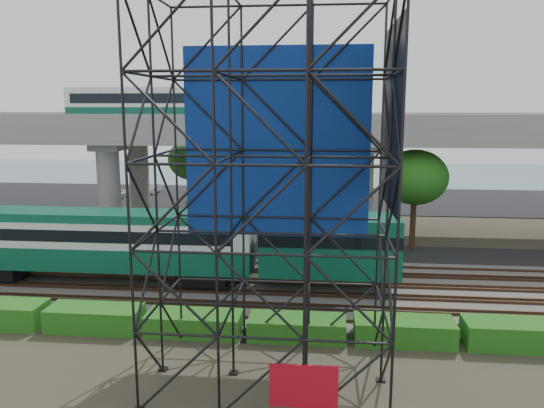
# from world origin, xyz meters

# --- Properties ---
(ground) EXTENTS (140.00, 140.00, 0.00)m
(ground) POSITION_xyz_m (0.00, 0.00, 0.00)
(ground) COLOR #474233
(ground) RESTS_ON ground
(ballast_bed) EXTENTS (90.00, 12.00, 0.20)m
(ballast_bed) POSITION_xyz_m (0.00, 2.00, 0.10)
(ballast_bed) COLOR slate
(ballast_bed) RESTS_ON ground
(service_road) EXTENTS (90.00, 5.00, 0.08)m
(service_road) POSITION_xyz_m (0.00, 10.50, 0.04)
(service_road) COLOR black
(service_road) RESTS_ON ground
(parking_lot) EXTENTS (90.00, 18.00, 0.08)m
(parking_lot) POSITION_xyz_m (0.00, 34.00, 0.04)
(parking_lot) COLOR black
(parking_lot) RESTS_ON ground
(harbor_water) EXTENTS (140.00, 40.00, 0.03)m
(harbor_water) POSITION_xyz_m (0.00, 56.00, 0.01)
(harbor_water) COLOR #3F5B68
(harbor_water) RESTS_ON ground
(rail_tracks) EXTENTS (90.00, 9.52, 0.16)m
(rail_tracks) POSITION_xyz_m (0.00, 2.00, 0.28)
(rail_tracks) COLOR #472D1E
(rail_tracks) RESTS_ON ballast_bed
(commuter_train) EXTENTS (29.30, 3.06, 4.30)m
(commuter_train) POSITION_xyz_m (-4.34, 2.00, 2.88)
(commuter_train) COLOR black
(commuter_train) RESTS_ON rail_tracks
(overpass) EXTENTS (80.00, 12.00, 12.40)m
(overpass) POSITION_xyz_m (-0.61, 16.00, 8.21)
(overpass) COLOR #9E9B93
(overpass) RESTS_ON ground
(scaffold_tower) EXTENTS (9.36, 6.36, 15.00)m
(scaffold_tower) POSITION_xyz_m (5.09, -7.98, 7.47)
(scaffold_tower) COLOR black
(scaffold_tower) RESTS_ON ground
(hedge_strip) EXTENTS (34.60, 1.80, 1.20)m
(hedge_strip) POSITION_xyz_m (1.01, -4.30, 0.56)
(hedge_strip) COLOR #165C15
(hedge_strip) RESTS_ON ground
(trees) EXTENTS (40.94, 16.94, 7.69)m
(trees) POSITION_xyz_m (-4.67, 16.17, 5.57)
(trees) COLOR #382314
(trees) RESTS_ON ground
(suv) EXTENTS (5.35, 2.64, 1.46)m
(suv) POSITION_xyz_m (-17.73, 11.01, 0.81)
(suv) COLOR black
(suv) RESTS_ON service_road
(parked_cars) EXTENTS (37.58, 9.56, 1.28)m
(parked_cars) POSITION_xyz_m (0.67, 33.77, 0.67)
(parked_cars) COLOR silver
(parked_cars) RESTS_ON parking_lot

